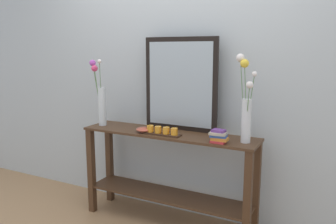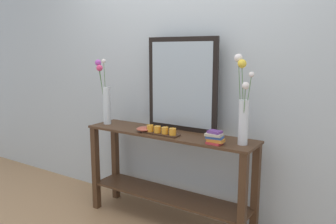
# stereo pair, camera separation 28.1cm
# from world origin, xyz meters

# --- Properties ---
(ground_plane) EXTENTS (7.00, 6.00, 0.02)m
(ground_plane) POSITION_xyz_m (0.00, 0.00, -0.01)
(ground_plane) COLOR #A87F56
(wall_back) EXTENTS (6.40, 0.08, 2.70)m
(wall_back) POSITION_xyz_m (0.00, 0.30, 1.35)
(wall_back) COLOR #B2BCC1
(wall_back) RESTS_ON ground
(console_table) EXTENTS (1.52, 0.35, 0.81)m
(console_table) POSITION_xyz_m (0.00, 0.00, 0.50)
(console_table) COLOR #472D1C
(console_table) RESTS_ON ground
(mirror_leaning) EXTENTS (0.66, 0.03, 0.79)m
(mirror_leaning) POSITION_xyz_m (0.04, 0.14, 1.20)
(mirror_leaning) COLOR black
(mirror_leaning) RESTS_ON console_table
(tall_vase_left) EXTENTS (0.16, 0.10, 0.60)m
(tall_vase_left) POSITION_xyz_m (-0.68, -0.03, 1.06)
(tall_vase_left) COLOR silver
(tall_vase_left) RESTS_ON console_table
(vase_right) EXTENTS (0.17, 0.17, 0.66)m
(vase_right) POSITION_xyz_m (0.65, -0.00, 1.09)
(vase_right) COLOR silver
(vase_right) RESTS_ON console_table
(candle_tray) EXTENTS (0.32, 0.09, 0.07)m
(candle_tray) POSITION_xyz_m (-0.01, -0.09, 0.84)
(candle_tray) COLOR #382316
(candle_tray) RESTS_ON console_table
(decorative_bowl) EXTENTS (0.14, 0.14, 0.04)m
(decorative_bowl) POSITION_xyz_m (-0.18, -0.08, 0.83)
(decorative_bowl) COLOR #B24C38
(decorative_bowl) RESTS_ON console_table
(book_stack) EXTENTS (0.14, 0.10, 0.10)m
(book_stack) POSITION_xyz_m (0.48, -0.11, 0.86)
(book_stack) COLOR #C63338
(book_stack) RESTS_ON console_table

